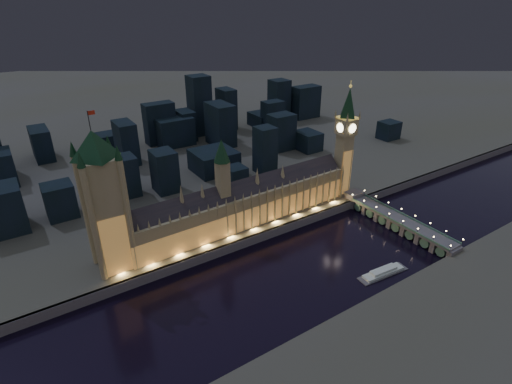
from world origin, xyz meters
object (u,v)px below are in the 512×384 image
victoria_tower (103,196)px  river_boat (383,272)px  palace_of_westminster (244,204)px  elizabeth_tower (346,133)px  westminster_bridge (394,221)px

victoria_tower → river_boat: 202.06m
palace_of_westminster → river_boat: size_ratio=4.87×
palace_of_westminster → elizabeth_tower: (110.15, 0.18, 41.33)m
elizabeth_tower → westminster_bridge: size_ratio=0.95×
palace_of_westminster → elizabeth_tower: bearing=0.1°
victoria_tower → river_boat: size_ratio=2.70×
elizabeth_tower → westminster_bridge: (2.33, -65.38, -61.70)m
palace_of_westminster → victoria_tower: victoria_tower is taller
palace_of_westminster → victoria_tower: size_ratio=1.80×
victoria_tower → palace_of_westminster: bearing=-0.1°
westminster_bridge → river_boat: bearing=-146.1°
victoria_tower → elizabeth_tower: bearing=0.0°
river_boat → elizabeth_tower: bearing=61.6°
victoria_tower → river_boat: victoria_tower is taller
victoria_tower → elizabeth_tower: size_ratio=1.05×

